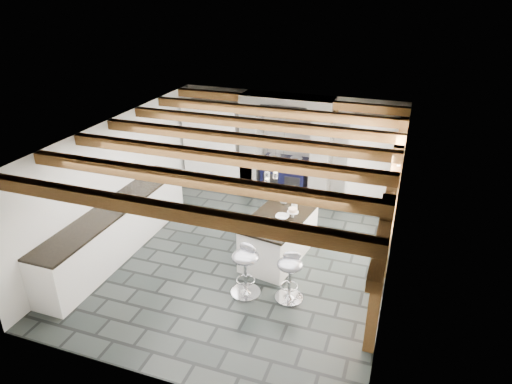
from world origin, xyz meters
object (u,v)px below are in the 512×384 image
(range_cooker, at_px, (285,176))
(bar_stool_near, at_px, (290,271))
(kitchen_island, at_px, (279,235))
(bar_stool_far, at_px, (246,264))

(range_cooker, xyz_separation_m, bar_stool_near, (1.11, -3.60, 0.04))
(range_cooker, height_order, bar_stool_near, range_cooker)
(kitchen_island, bearing_deg, bar_stool_far, -89.37)
(bar_stool_near, distance_m, bar_stool_far, 0.69)
(range_cooker, relative_size, bar_stool_far, 1.14)
(range_cooker, xyz_separation_m, kitchen_island, (0.61, -2.49, -0.04))
(bar_stool_far, bearing_deg, kitchen_island, 97.41)
(bar_stool_near, height_order, bar_stool_far, bar_stool_far)
(bar_stool_near, bearing_deg, kitchen_island, 96.81)
(range_cooker, height_order, bar_stool_far, range_cooker)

